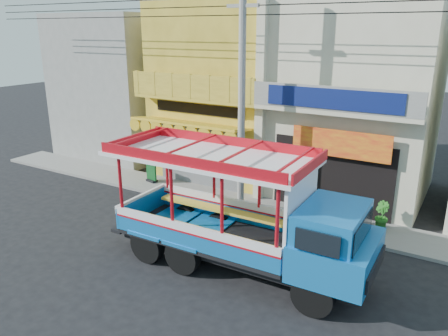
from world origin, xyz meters
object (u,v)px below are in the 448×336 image
at_px(utility_pole, 246,83).
at_px(potted_plant_b, 381,216).
at_px(songthaew_truck, 257,218).
at_px(potted_plant_a, 308,201).
at_px(green_sign, 151,173).

relative_size(utility_pole, potted_plant_b, 27.36).
bearing_deg(utility_pole, songthaew_truck, -57.33).
bearing_deg(potted_plant_a, potted_plant_b, -59.36).
height_order(utility_pole, songthaew_truck, utility_pole).
relative_size(green_sign, potted_plant_b, 0.94).
distance_m(potted_plant_a, potted_plant_b, 2.70).
relative_size(utility_pole, songthaew_truck, 3.54).
height_order(utility_pole, green_sign, utility_pole).
relative_size(songthaew_truck, potted_plant_a, 8.23).
bearing_deg(songthaew_truck, potted_plant_a, 91.80).
bearing_deg(utility_pole, potted_plant_a, 25.23).
height_order(green_sign, potted_plant_b, potted_plant_b).
bearing_deg(potted_plant_a, green_sign, 123.35).
distance_m(utility_pole, potted_plant_a, 5.06).
bearing_deg(songthaew_truck, green_sign, 149.50).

